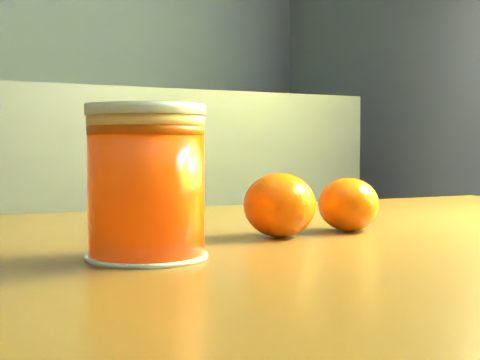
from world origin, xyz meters
TOP-DOWN VIEW (x-y plane):
  - table at (0.84, 0.27)m, footprint 0.97×0.71m
  - juice_glass at (0.66, 0.25)m, footprint 0.08×0.08m
  - orange_front at (0.80, 0.30)m, footprint 0.07×0.07m
  - orange_back at (0.88, 0.30)m, footprint 0.07×0.07m

SIDE VIEW (x-z plane):
  - table at x=0.84m, z-range 0.26..0.96m
  - orange_back at x=0.88m, z-range 0.70..0.75m
  - orange_front at x=0.80m, z-range 0.70..0.75m
  - juice_glass at x=0.66m, z-range 0.70..0.80m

